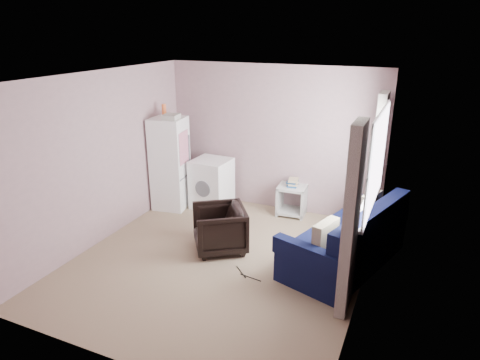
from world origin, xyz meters
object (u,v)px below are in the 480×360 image
Objects in this scene: fridge at (170,163)px; side_table at (292,198)px; sofa at (348,243)px; armchair at (219,227)px; washing_machine at (212,182)px.

fridge is 2.86× the size of side_table.
sofa is (3.26, -0.76, -0.49)m from fridge.
side_table is at bearing 125.44° from armchair.
sofa is (1.77, 0.32, -0.04)m from armchair.
washing_machine reaches higher than side_table.
sofa is (2.61, -1.06, -0.13)m from washing_machine.
washing_machine reaches higher than armchair.
armchair is 1.80m from sofa.
armchair is 1.14× the size of side_table.
side_table is at bearing 12.44° from washing_machine.
washing_machine is 1.36× the size of side_table.
armchair is at bearing -109.76° from side_table.
armchair reaches higher than side_table.
sofa reaches higher than washing_machine.
side_table is at bearing 149.84° from sofa.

